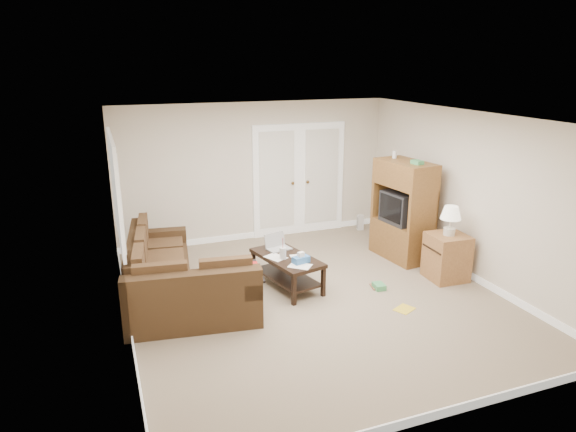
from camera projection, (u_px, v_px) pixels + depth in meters
name	position (u px, v px, depth m)	size (l,w,h in m)	color
floor	(314.00, 297.00, 7.20)	(5.50, 5.50, 0.00)	gray
ceiling	(317.00, 117.00, 6.47)	(5.00, 5.50, 0.02)	white
wall_left	(120.00, 234.00, 6.00)	(0.02, 5.50, 2.50)	beige
wall_right	(469.00, 196.00, 7.68)	(0.02, 5.50, 2.50)	beige
wall_back	(255.00, 172.00, 9.30)	(5.00, 0.02, 2.50)	beige
wall_front	(444.00, 298.00, 4.37)	(5.00, 0.02, 2.50)	beige
baseboards	(314.00, 294.00, 7.19)	(5.00, 5.50, 0.10)	white
french_doors	(299.00, 180.00, 9.61)	(1.80, 0.05, 2.13)	white
window_left	(116.00, 189.00, 6.82)	(0.05, 1.92, 1.42)	white
sectional_sofa	(173.00, 281.00, 6.99)	(1.79, 2.74, 0.79)	#402C18
coffee_table	(287.00, 270.00, 7.49)	(0.84, 1.27, 0.80)	black
tv_armoire	(403.00, 210.00, 8.45)	(0.68, 1.08, 1.76)	brown
side_cabinet	(447.00, 253.00, 7.71)	(0.57, 0.57, 1.15)	#966437
space_heater	(360.00, 222.00, 10.04)	(0.12, 0.10, 0.30)	silver
floor_magazine	(404.00, 309.00, 6.86)	(0.27, 0.21, 0.01)	yellow
floor_greenbox	(379.00, 286.00, 7.46)	(0.15, 0.20, 0.08)	#45985A
floor_book	(371.00, 287.00, 7.51)	(0.16, 0.21, 0.02)	brown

